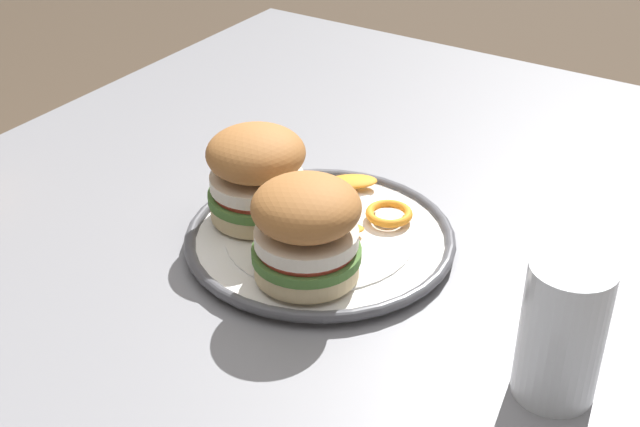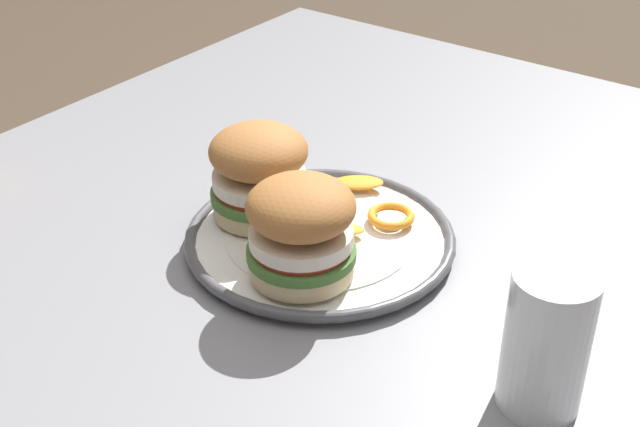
{
  "view_description": "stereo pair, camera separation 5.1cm",
  "coord_description": "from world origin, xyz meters",
  "px_view_note": "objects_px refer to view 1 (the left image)",
  "views": [
    {
      "loc": [
        0.6,
        0.39,
        1.22
      ],
      "look_at": [
        -0.04,
        -0.02,
        0.76
      ],
      "focal_mm": 48.77,
      "sensor_mm": 36.0,
      "label": 1
    },
    {
      "loc": [
        0.57,
        0.43,
        1.22
      ],
      "look_at": [
        -0.04,
        -0.02,
        0.76
      ],
      "focal_mm": 48.77,
      "sensor_mm": 36.0,
      "label": 2
    }
  ],
  "objects_px": {
    "dining_table": "(314,335)",
    "sandwich_half_left": "(306,228)",
    "drinking_glass": "(561,339)",
    "sandwich_half_right": "(257,173)",
    "dinner_plate": "(320,239)"
  },
  "relations": [
    {
      "from": "dinner_plate",
      "to": "sandwich_half_right",
      "type": "distance_m",
      "value": 0.1
    },
    {
      "from": "dining_table",
      "to": "sandwich_half_left",
      "type": "xyz_separation_m",
      "value": [
        0.03,
        0.01,
        0.16
      ]
    },
    {
      "from": "dining_table",
      "to": "dinner_plate",
      "type": "relative_size",
      "value": 4.58
    },
    {
      "from": "dining_table",
      "to": "sandwich_half_right",
      "type": "xyz_separation_m",
      "value": [
        -0.03,
        -0.09,
        0.16
      ]
    },
    {
      "from": "dining_table",
      "to": "sandwich_half_left",
      "type": "bearing_deg",
      "value": 22.04
    },
    {
      "from": "sandwich_half_left",
      "to": "sandwich_half_right",
      "type": "height_order",
      "value": "same"
    },
    {
      "from": "sandwich_half_right",
      "to": "drinking_glass",
      "type": "relative_size",
      "value": 1.16
    },
    {
      "from": "dinner_plate",
      "to": "sandwich_half_left",
      "type": "bearing_deg",
      "value": 22.58
    },
    {
      "from": "dinner_plate",
      "to": "drinking_glass",
      "type": "distance_m",
      "value": 0.29
    },
    {
      "from": "dining_table",
      "to": "sandwich_half_right",
      "type": "bearing_deg",
      "value": -108.42
    },
    {
      "from": "drinking_glass",
      "to": "sandwich_half_right",
      "type": "bearing_deg",
      "value": -101.65
    },
    {
      "from": "sandwich_half_left",
      "to": "drinking_glass",
      "type": "height_order",
      "value": "drinking_glass"
    },
    {
      "from": "dining_table",
      "to": "drinking_glass",
      "type": "height_order",
      "value": "drinking_glass"
    },
    {
      "from": "sandwich_half_right",
      "to": "sandwich_half_left",
      "type": "bearing_deg",
      "value": 58.79
    },
    {
      "from": "dinner_plate",
      "to": "sandwich_half_right",
      "type": "xyz_separation_m",
      "value": [
        0.01,
        -0.07,
        0.06
      ]
    }
  ]
}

